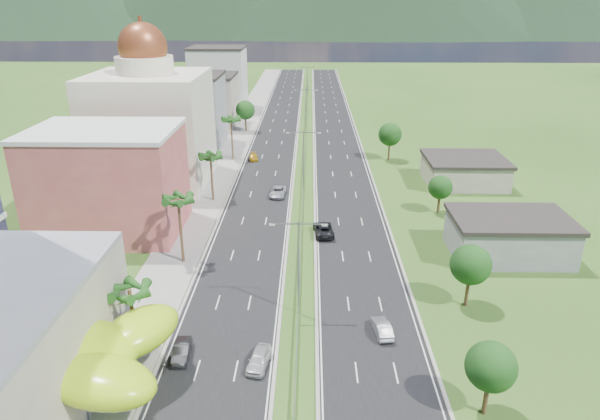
{
  "coord_description": "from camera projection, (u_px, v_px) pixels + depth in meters",
  "views": [
    {
      "loc": [
        1.17,
        -40.79,
        32.79
      ],
      "look_at": [
        -0.09,
        23.34,
        7.0
      ],
      "focal_mm": 32.0,
      "sensor_mm": 36.0,
      "label": 1
    }
  ],
  "objects": [
    {
      "name": "shed_near",
      "position": [
        509.0,
        238.0,
        71.84
      ],
      "size": [
        15.0,
        10.0,
        5.0
      ],
      "primitive_type": "cube",
      "color": "gray",
      "rests_on": "ground"
    },
    {
      "name": "palm_tree_d",
      "position": [
        211.0,
        158.0,
        89.31
      ],
      "size": [
        3.6,
        3.6,
        8.6
      ],
      "color": "#47301C",
      "rests_on": "ground"
    },
    {
      "name": "car_silver_mid_left",
      "position": [
        278.0,
        192.0,
        93.72
      ],
      "size": [
        2.89,
        5.59,
        1.51
      ],
      "primitive_type": "imported",
      "rotation": [
        0.0,
        0.0,
        -0.07
      ],
      "color": "#A7A8AF",
      "rests_on": "road_left"
    },
    {
      "name": "palm_tree_e",
      "position": [
        231.0,
        121.0,
        112.21
      ],
      "size": [
        3.6,
        3.6,
        9.4
      ],
      "color": "#47301C",
      "rests_on": "ground"
    },
    {
      "name": "motorcycle",
      "position": [
        165.0,
        365.0,
        50.09
      ],
      "size": [
        0.67,
        1.89,
        1.19
      ],
      "primitive_type": "imported",
      "rotation": [
        0.0,
        0.0,
        0.06
      ],
      "color": "black",
      "rests_on": "road_left"
    },
    {
      "name": "car_white_near_left",
      "position": [
        259.0,
        359.0,
        50.61
      ],
      "size": [
        2.48,
        4.6,
        1.49
      ],
      "primitive_type": "imported",
      "rotation": [
        0.0,
        0.0,
        -0.17
      ],
      "color": "silver",
      "rests_on": "road_left"
    },
    {
      "name": "leafy_tree_ra",
      "position": [
        491.0,
        367.0,
        43.38
      ],
      "size": [
        4.2,
        4.2,
        6.9
      ],
      "color": "#47301C",
      "rests_on": "ground"
    },
    {
      "name": "streetlight_median_c",
      "position": [
        303.0,
        155.0,
        93.96
      ],
      "size": [
        6.04,
        0.25,
        11.0
      ],
      "color": "gray",
      "rests_on": "ground"
    },
    {
      "name": "car_dark_far_right",
      "position": [
        323.0,
        229.0,
        78.59
      ],
      "size": [
        3.25,
        6.09,
        1.63
      ],
      "primitive_type": "imported",
      "rotation": [
        0.0,
        0.0,
        3.24
      ],
      "color": "black",
      "rests_on": "road_right"
    },
    {
      "name": "streetlight_median_b",
      "position": [
        298.0,
        259.0,
        56.85
      ],
      "size": [
        6.04,
        0.25,
        11.0
      ],
      "color": "gray",
      "rests_on": "ground"
    },
    {
      "name": "mountain_ridge",
      "position": [
        378.0,
        36.0,
        466.43
      ],
      "size": [
        860.0,
        140.0,
        90.0
      ],
      "primitive_type": null,
      "color": "black",
      "rests_on": "ground"
    },
    {
      "name": "shed_far",
      "position": [
        464.0,
        172.0,
        99.74
      ],
      "size": [
        14.0,
        12.0,
        4.4
      ],
      "primitive_type": "cube",
      "color": "gray",
      "rests_on": "ground"
    },
    {
      "name": "leafy_tree_lfar",
      "position": [
        245.0,
        110.0,
        136.42
      ],
      "size": [
        4.9,
        4.9,
        8.05
      ],
      "color": "#47301C",
      "rests_on": "ground"
    },
    {
      "name": "car_silver_right",
      "position": [
        382.0,
        328.0,
        55.45
      ],
      "size": [
        2.04,
        4.46,
        1.42
      ],
      "primitive_type": "imported",
      "rotation": [
        0.0,
        0.0,
        3.27
      ],
      "color": "#999BA0",
      "rests_on": "road_right"
    },
    {
      "name": "leafy_tree_rc",
      "position": [
        440.0,
        187.0,
        85.17
      ],
      "size": [
        3.85,
        3.85,
        6.33
      ],
      "color": "#47301C",
      "rests_on": "ground"
    },
    {
      "name": "midrise_grey",
      "position": [
        187.0,
        113.0,
        121.81
      ],
      "size": [
        16.0,
        15.0,
        16.0
      ],
      "primitive_type": "cube",
      "color": "gray",
      "rests_on": "ground"
    },
    {
      "name": "ground",
      "position": [
        296.0,
        372.0,
        50.09
      ],
      "size": [
        500.0,
        500.0,
        0.0
      ],
      "primitive_type": "plane",
      "color": "#2D5119",
      "rests_on": "ground"
    },
    {
      "name": "car_dark_left",
      "position": [
        182.0,
        351.0,
        51.87
      ],
      "size": [
        1.77,
        4.33,
        1.39
      ],
      "primitive_type": "imported",
      "rotation": [
        0.0,
        0.0,
        0.07
      ],
      "color": "black",
      "rests_on": "road_left"
    },
    {
      "name": "streetlight_median_e",
      "position": [
        307.0,
        80.0,
        177.44
      ],
      "size": [
        6.04,
        0.25,
        11.0
      ],
      "color": "gray",
      "rests_on": "ground"
    },
    {
      "name": "midrise_beige",
      "position": [
        205.0,
        101.0,
        142.78
      ],
      "size": [
        16.0,
        15.0,
        13.0
      ],
      "primitive_type": "cube",
      "color": "gray",
      "rests_on": "ground"
    },
    {
      "name": "median_guardrail",
      "position": [
        305.0,
        154.0,
        116.64
      ],
      "size": [
        0.1,
        216.06,
        0.76
      ],
      "color": "gray",
      "rests_on": "ground"
    },
    {
      "name": "road_left",
      "position": [
        276.0,
        136.0,
        133.71
      ],
      "size": [
        11.0,
        260.0,
        0.04
      ],
      "primitive_type": "cube",
      "color": "black",
      "rests_on": "ground"
    },
    {
      "name": "sidewalk_left",
      "position": [
        238.0,
        136.0,
        133.87
      ],
      "size": [
        7.0,
        260.0,
        0.12
      ],
      "primitive_type": "cube",
      "color": "gray",
      "rests_on": "ground"
    },
    {
      "name": "streetlight_median_d",
      "position": [
        306.0,
        106.0,
        135.7
      ],
      "size": [
        6.04,
        0.25,
        11.0
      ],
      "color": "gray",
      "rests_on": "ground"
    },
    {
      "name": "palm_tree_c",
      "position": [
        178.0,
        202.0,
        67.61
      ],
      "size": [
        3.6,
        3.6,
        9.6
      ],
      "color": "#47301C",
      "rests_on": "ground"
    },
    {
      "name": "car_yellow_far_left",
      "position": [
        254.0,
        157.0,
        114.46
      ],
      "size": [
        2.37,
        4.5,
        1.24
      ],
      "primitive_type": "imported",
      "rotation": [
        0.0,
        0.0,
        0.15
      ],
      "color": "#BF8F16",
      "rests_on": "road_left"
    },
    {
      "name": "lime_canopy",
      "position": [
        57.0,
        352.0,
        44.88
      ],
      "size": [
        18.0,
        15.0,
        7.4
      ],
      "color": "#ABDC15",
      "rests_on": "ground"
    },
    {
      "name": "leafy_tree_rb",
      "position": [
        471.0,
        265.0,
        58.95
      ],
      "size": [
        4.55,
        4.55,
        7.47
      ],
      "color": "#47301C",
      "rests_on": "ground"
    },
    {
      "name": "pink_shophouse",
      "position": [
        109.0,
        183.0,
        77.49
      ],
      "size": [
        20.0,
        15.0,
        15.0
      ],
      "primitive_type": "cube",
      "color": "#B44A4A",
      "rests_on": "ground"
    },
    {
      "name": "domed_building",
      "position": [
        151.0,
        122.0,
        97.39
      ],
      "size": [
        20.0,
        20.0,
        28.7
      ],
      "color": "beige",
      "rests_on": "ground"
    },
    {
      "name": "palm_tree_b",
      "position": [
        130.0,
        294.0,
        49.6
      ],
      "size": [
        3.6,
        3.6,
        8.1
      ],
      "color": "#47301C",
      "rests_on": "ground"
    },
    {
      "name": "road_right",
      "position": [
        336.0,
        137.0,
        133.44
      ],
      "size": [
        11.0,
        260.0,
        0.04
      ],
      "primitive_type": "cube",
      "color": "black",
      "rests_on": "ground"
    },
    {
      "name": "midrise_white",
      "position": [
        219.0,
        79.0,
        163.18
      ],
      "size": [
        16.0,
        15.0,
        18.0
      ],
      "primitive_type": "cube",
      "color": "silver",
      "rests_on": "ground"
    },
    {
      "name": "leafy_tree_rd",
      "position": [
        390.0,
        134.0,
        112.62
      ],
      "size": [
        4.9,
        4.9,
        8.05
      ],
      "color": "#47301C",
      "rests_on": "ground"
    }
  ]
}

